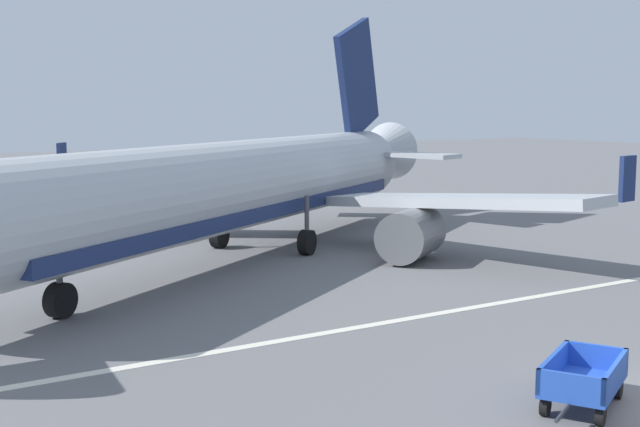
{
  "coord_description": "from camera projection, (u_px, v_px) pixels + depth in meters",
  "views": [
    {
      "loc": [
        -15.41,
        -10.74,
        6.44
      ],
      "look_at": [
        -0.04,
        13.18,
        2.8
      ],
      "focal_mm": 47.51,
      "sensor_mm": 36.0,
      "label": 1
    }
  ],
  "objects": [
    {
      "name": "airplane",
      "position": [
        245.0,
        186.0,
        35.86
      ],
      "size": [
        33.39,
        28.02,
        11.34
      ],
      "color": "#B2B7BC",
      "rests_on": "ground"
    },
    {
      "name": "apron_stripe",
      "position": [
        398.0,
        321.0,
        25.46
      ],
      "size": [
        120.0,
        0.36,
        0.01
      ],
      "primitive_type": "cube",
      "color": "silver",
      "rests_on": "ground"
    },
    {
      "name": "baggage_cart_second_in_row",
      "position": [
        583.0,
        380.0,
        18.12
      ],
      "size": [
        3.48,
        2.41,
        1.07
      ],
      "color": "#234CB2",
      "rests_on": "ground"
    }
  ]
}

